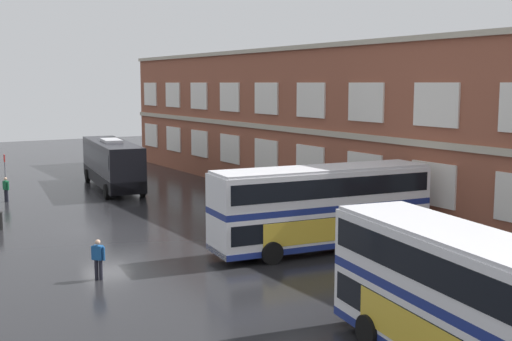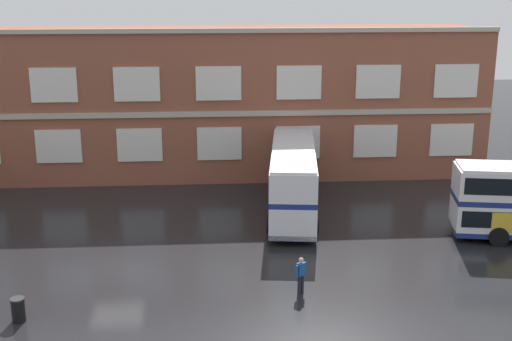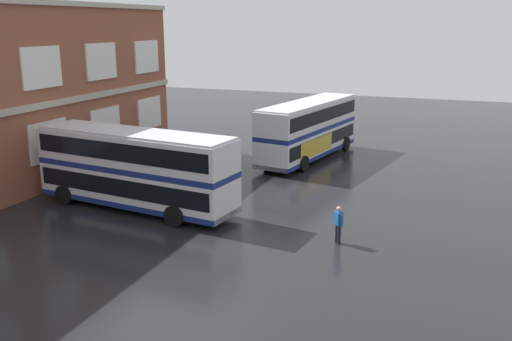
{
  "view_description": "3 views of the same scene",
  "coord_description": "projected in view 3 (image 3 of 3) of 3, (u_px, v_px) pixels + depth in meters",
  "views": [
    {
      "loc": [
        34.4,
        -11.42,
        8.09
      ],
      "look_at": [
        10.2,
        3.5,
        4.26
      ],
      "focal_mm": 45.79,
      "sensor_mm": 36.0,
      "label": 1
    },
    {
      "loc": [
        4.7,
        -31.17,
        13.65
      ],
      "look_at": [
        7.04,
        1.95,
        4.31
      ],
      "focal_mm": 47.89,
      "sensor_mm": 36.0,
      "label": 2
    },
    {
      "loc": [
        -13.77,
        -8.0,
        9.33
      ],
      "look_at": [
        12.67,
        2.11,
        1.8
      ],
      "focal_mm": 39.02,
      "sensor_mm": 36.0,
      "label": 3
    }
  ],
  "objects": [
    {
      "name": "ground_plane",
      "position": [
        122.0,
        316.0,
        18.28
      ],
      "size": [
        120.0,
        120.0,
        0.0
      ],
      "primitive_type": "plane",
      "color": "black"
    },
    {
      "name": "double_decker_middle",
      "position": [
        309.0,
        129.0,
        38.9
      ],
      "size": [
        11.28,
        4.46,
        4.07
      ],
      "color": "silver",
      "rests_on": "ground"
    },
    {
      "name": "double_decker_near",
      "position": [
        135.0,
        168.0,
        28.37
      ],
      "size": [
        3.9,
        11.23,
        4.07
      ],
      "color": "silver",
      "rests_on": "ground"
    },
    {
      "name": "waiting_passenger",
      "position": [
        338.0,
        223.0,
        24.09
      ],
      "size": [
        0.55,
        0.5,
        1.7
      ],
      "color": "black",
      "rests_on": "ground"
    }
  ]
}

